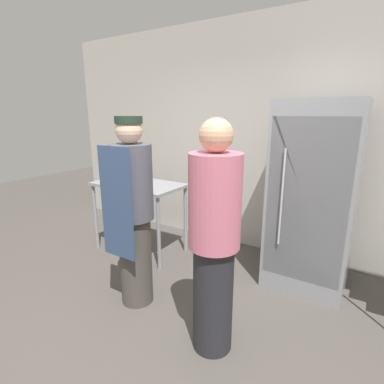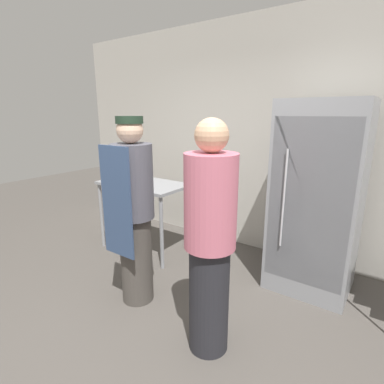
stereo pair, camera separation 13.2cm
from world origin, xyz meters
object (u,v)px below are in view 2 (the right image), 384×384
at_px(blender_pitcher, 120,168).
at_px(person_customer, 210,241).
at_px(donut_box, 136,177).
at_px(refrigerator, 317,199).
at_px(person_baker, 134,211).

bearing_deg(blender_pitcher, person_customer, -26.21).
distance_m(donut_box, blender_pitcher, 0.31).
height_order(donut_box, person_customer, person_customer).
xyz_separation_m(donut_box, person_customer, (1.79, -1.04, -0.07)).
xyz_separation_m(refrigerator, person_customer, (-0.41, -1.35, -0.06)).
xyz_separation_m(person_baker, person_customer, (0.90, -0.13, -0.02)).
bearing_deg(donut_box, refrigerator, 7.96).
distance_m(refrigerator, donut_box, 2.22).
xyz_separation_m(blender_pitcher, person_baker, (1.18, -0.90, -0.13)).
xyz_separation_m(refrigerator, donut_box, (-2.20, -0.31, 0.01)).
relative_size(refrigerator, person_customer, 1.09).
bearing_deg(person_customer, person_baker, 171.98).
relative_size(donut_box, person_customer, 0.16).
height_order(refrigerator, person_baker, refrigerator).
relative_size(refrigerator, person_baker, 1.09).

